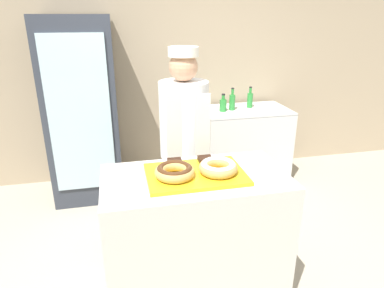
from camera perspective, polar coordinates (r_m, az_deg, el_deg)
wall_back at (r=4.10m, az=-6.39°, el=13.00°), size 8.00×0.06×2.70m
display_counter at (r=2.42m, az=0.54°, el=-15.34°), size 1.18×0.63×0.94m
serving_tray at (r=2.17m, az=0.58°, el=-5.06°), size 0.62×0.43×0.02m
donut_chocolate_glaze at (r=2.10m, az=-2.91°, el=-4.52°), size 0.25×0.25×0.07m
donut_light_glaze at (r=2.16m, az=4.38°, el=-3.82°), size 0.25×0.25×0.07m
brownie_back_left at (r=2.28m, az=-2.86°, el=-3.03°), size 0.09×0.09×0.03m
brownie_back_right at (r=2.32m, az=2.24°, el=-2.58°), size 0.09×0.09×0.03m
baker_person at (r=2.79m, az=-1.30°, el=-0.56°), size 0.39×0.39×1.67m
beverage_fridge at (r=3.77m, az=-17.72°, el=5.27°), size 0.70×0.69×1.90m
chest_freezer at (r=4.18m, az=8.59°, el=0.10°), size 1.01×0.62×0.86m
bottle_green at (r=4.11m, az=9.63°, el=7.32°), size 0.07×0.07×0.25m
bottle_green_b at (r=3.97m, az=6.71°, el=7.05°), size 0.07×0.07×0.26m
bottle_green_b_b at (r=3.91m, az=5.20°, el=6.56°), size 0.08×0.08×0.20m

